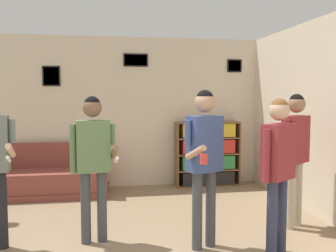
% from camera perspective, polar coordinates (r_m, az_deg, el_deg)
% --- Properties ---
extents(wall_back, '(7.60, 0.08, 2.70)m').
position_cam_1_polar(wall_back, '(6.81, -7.60, 2.08)').
color(wall_back, beige).
rests_on(wall_back, ground_plane).
extents(wall_right, '(0.06, 7.02, 2.70)m').
position_cam_1_polar(wall_right, '(5.32, 23.06, 1.01)').
color(wall_right, beige).
rests_on(wall_right, ground_plane).
extents(couch, '(1.92, 0.80, 0.84)m').
position_cam_1_polar(couch, '(6.59, -17.45, -7.58)').
color(couch, brown).
rests_on(couch, ground_plane).
extents(bookshelf, '(1.18, 0.30, 1.18)m').
position_cam_1_polar(bookshelf, '(6.93, 6.03, -4.25)').
color(bookshelf, brown).
rests_on(bookshelf, ground_plane).
extents(person_player_foreground_center, '(0.53, 0.43, 1.65)m').
position_cam_1_polar(person_player_foreground_center, '(4.24, -11.36, -4.18)').
color(person_player_foreground_center, '#3D4247').
rests_on(person_player_foreground_center, ground_plane).
extents(person_watcher_holding_cup, '(0.47, 0.54, 1.71)m').
position_cam_1_polar(person_watcher_holding_cup, '(4.02, 5.60, -3.88)').
color(person_watcher_holding_cup, '#3D4247').
rests_on(person_watcher_holding_cup, ground_plane).
extents(person_spectator_near_bookshelf, '(0.43, 0.36, 1.63)m').
position_cam_1_polar(person_spectator_near_bookshelf, '(4.00, 16.43, -5.04)').
color(person_spectator_near_bookshelf, '#2D334C').
rests_on(person_spectator_near_bookshelf, ground_plane).
extents(person_spectator_far_right, '(0.43, 0.37, 1.68)m').
position_cam_1_polar(person_spectator_far_right, '(4.91, 18.84, -2.91)').
color(person_spectator_far_right, '#B7AD99').
rests_on(person_spectator_far_right, ground_plane).
extents(drinking_cup, '(0.08, 0.08, 0.11)m').
position_cam_1_polar(drinking_cup, '(6.87, 6.40, 1.09)').
color(drinking_cup, white).
rests_on(drinking_cup, bookshelf).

